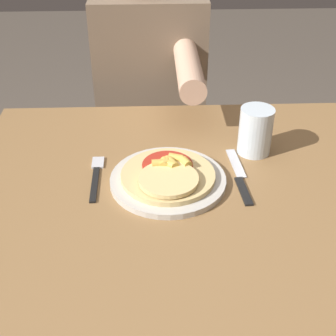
{
  "coord_description": "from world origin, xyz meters",
  "views": [
    {
      "loc": [
        -0.07,
        -0.81,
        1.34
      ],
      "look_at": [
        -0.04,
        0.05,
        0.76
      ],
      "focal_mm": 50.0,
      "sensor_mm": 36.0,
      "label": 1
    }
  ],
  "objects_px": {
    "knife": "(239,176)",
    "dining_table": "(187,234)",
    "person_diner": "(151,92)",
    "fork": "(96,175)",
    "drinking_glass": "(255,131)",
    "pizza": "(168,174)",
    "plate": "(168,180)"
  },
  "relations": [
    {
      "from": "drinking_glass",
      "to": "knife",
      "type": "bearing_deg",
      "value": -115.49
    },
    {
      "from": "knife",
      "to": "person_diner",
      "type": "relative_size",
      "value": 0.19
    },
    {
      "from": "plate",
      "to": "fork",
      "type": "xyz_separation_m",
      "value": [
        -0.16,
        0.03,
        -0.0
      ]
    },
    {
      "from": "pizza",
      "to": "fork",
      "type": "relative_size",
      "value": 1.2
    },
    {
      "from": "plate",
      "to": "pizza",
      "type": "relative_size",
      "value": 1.23
    },
    {
      "from": "knife",
      "to": "drinking_glass",
      "type": "height_order",
      "value": "drinking_glass"
    },
    {
      "from": "plate",
      "to": "fork",
      "type": "bearing_deg",
      "value": 168.87
    },
    {
      "from": "pizza",
      "to": "knife",
      "type": "distance_m",
      "value": 0.17
    },
    {
      "from": "drinking_glass",
      "to": "person_diner",
      "type": "xyz_separation_m",
      "value": [
        -0.25,
        0.48,
        -0.12
      ]
    },
    {
      "from": "fork",
      "to": "knife",
      "type": "xyz_separation_m",
      "value": [
        0.33,
        -0.02,
        0.0
      ]
    },
    {
      "from": "pizza",
      "to": "drinking_glass",
      "type": "xyz_separation_m",
      "value": [
        0.22,
        0.13,
        0.03
      ]
    },
    {
      "from": "dining_table",
      "to": "plate",
      "type": "distance_m",
      "value": 0.14
    },
    {
      "from": "plate",
      "to": "pizza",
      "type": "distance_m",
      "value": 0.02
    },
    {
      "from": "person_diner",
      "to": "drinking_glass",
      "type": "bearing_deg",
      "value": -62.5
    },
    {
      "from": "knife",
      "to": "person_diner",
      "type": "distance_m",
      "value": 0.63
    },
    {
      "from": "pizza",
      "to": "fork",
      "type": "bearing_deg",
      "value": 167.83
    },
    {
      "from": "dining_table",
      "to": "knife",
      "type": "xyz_separation_m",
      "value": [
        0.12,
        0.06,
        0.12
      ]
    },
    {
      "from": "knife",
      "to": "dining_table",
      "type": "bearing_deg",
      "value": -153.72
    },
    {
      "from": "plate",
      "to": "drinking_glass",
      "type": "xyz_separation_m",
      "value": [
        0.22,
        0.12,
        0.05
      ]
    },
    {
      "from": "pizza",
      "to": "knife",
      "type": "xyz_separation_m",
      "value": [
        0.16,
        0.02,
        -0.02
      ]
    },
    {
      "from": "dining_table",
      "to": "knife",
      "type": "relative_size",
      "value": 4.55
    },
    {
      "from": "plate",
      "to": "drinking_glass",
      "type": "height_order",
      "value": "drinking_glass"
    },
    {
      "from": "dining_table",
      "to": "knife",
      "type": "distance_m",
      "value": 0.18
    },
    {
      "from": "drinking_glass",
      "to": "plate",
      "type": "bearing_deg",
      "value": -150.17
    },
    {
      "from": "dining_table",
      "to": "plate",
      "type": "height_order",
      "value": "plate"
    },
    {
      "from": "dining_table",
      "to": "knife",
      "type": "height_order",
      "value": "knife"
    },
    {
      "from": "dining_table",
      "to": "drinking_glass",
      "type": "distance_m",
      "value": 0.3
    },
    {
      "from": "plate",
      "to": "knife",
      "type": "xyz_separation_m",
      "value": [
        0.16,
        0.01,
        -0.0
      ]
    },
    {
      "from": "pizza",
      "to": "knife",
      "type": "relative_size",
      "value": 0.96
    },
    {
      "from": "fork",
      "to": "drinking_glass",
      "type": "relative_size",
      "value": 1.5
    },
    {
      "from": "knife",
      "to": "plate",
      "type": "bearing_deg",
      "value": -174.87
    },
    {
      "from": "dining_table",
      "to": "person_diner",
      "type": "xyz_separation_m",
      "value": [
        -0.07,
        0.65,
        0.06
      ]
    }
  ]
}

